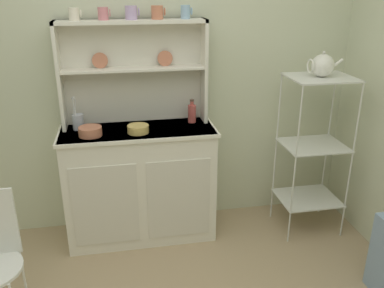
# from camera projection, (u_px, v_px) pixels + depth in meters

# --- Properties ---
(wall_back) EXTENTS (3.84, 0.05, 2.50)m
(wall_back) POSITION_uv_depth(u_px,v_px,m) (145.00, 69.00, 3.07)
(wall_back) COLOR beige
(wall_back) RESTS_ON ground
(hutch_cabinet) EXTENTS (1.12, 0.45, 0.87)m
(hutch_cabinet) POSITION_uv_depth(u_px,v_px,m) (140.00, 182.00, 3.11)
(hutch_cabinet) COLOR white
(hutch_cabinet) RESTS_ON ground
(hutch_shelf_unit) EXTENTS (1.04, 0.18, 0.74)m
(hutch_shelf_unit) POSITION_uv_depth(u_px,v_px,m) (133.00, 65.00, 2.95)
(hutch_shelf_unit) COLOR silver
(hutch_shelf_unit) RESTS_ON hutch_cabinet
(bakers_rack) EXTENTS (0.46, 0.38, 1.23)m
(bakers_rack) POSITION_uv_depth(u_px,v_px,m) (314.00, 141.00, 3.10)
(bakers_rack) COLOR silver
(bakers_rack) RESTS_ON ground
(cup_cream_0) EXTENTS (0.08, 0.07, 0.08)m
(cup_cream_0) POSITION_uv_depth(u_px,v_px,m) (74.00, 14.00, 2.71)
(cup_cream_0) COLOR silver
(cup_cream_0) RESTS_ON hutch_shelf_unit
(cup_rose_1) EXTENTS (0.08, 0.07, 0.08)m
(cup_rose_1) POSITION_uv_depth(u_px,v_px,m) (103.00, 14.00, 2.74)
(cup_rose_1) COLOR #D17A84
(cup_rose_1) RESTS_ON hutch_shelf_unit
(cup_lilac_2) EXTENTS (0.10, 0.08, 0.09)m
(cup_lilac_2) POSITION_uv_depth(u_px,v_px,m) (131.00, 13.00, 2.78)
(cup_lilac_2) COLOR #B79ECC
(cup_lilac_2) RESTS_ON hutch_shelf_unit
(cup_terracotta_3) EXTENTS (0.10, 0.08, 0.09)m
(cup_terracotta_3) POSITION_uv_depth(u_px,v_px,m) (157.00, 12.00, 2.81)
(cup_terracotta_3) COLOR #C67556
(cup_terracotta_3) RESTS_ON hutch_shelf_unit
(cup_sky_4) EXTENTS (0.08, 0.07, 0.09)m
(cup_sky_4) POSITION_uv_depth(u_px,v_px,m) (186.00, 12.00, 2.84)
(cup_sky_4) COLOR #8EB2D1
(cup_sky_4) RESTS_ON hutch_shelf_unit
(bowl_mixing_large) EXTENTS (0.16, 0.16, 0.06)m
(bowl_mixing_large) POSITION_uv_depth(u_px,v_px,m) (90.00, 131.00, 2.82)
(bowl_mixing_large) COLOR #C67556
(bowl_mixing_large) RESTS_ON hutch_cabinet
(bowl_floral_medium) EXTENTS (0.15, 0.15, 0.05)m
(bowl_floral_medium) POSITION_uv_depth(u_px,v_px,m) (138.00, 129.00, 2.88)
(bowl_floral_medium) COLOR #DBB760
(bowl_floral_medium) RESTS_ON hutch_cabinet
(jam_bottle) EXTENTS (0.06, 0.06, 0.18)m
(jam_bottle) POSITION_uv_depth(u_px,v_px,m) (192.00, 113.00, 3.08)
(jam_bottle) COLOR #B74C47
(jam_bottle) RESTS_ON hutch_cabinet
(utensil_jar) EXTENTS (0.08, 0.08, 0.25)m
(utensil_jar) POSITION_uv_depth(u_px,v_px,m) (78.00, 121.00, 2.93)
(utensil_jar) COLOR #B2B7C6
(utensil_jar) RESTS_ON hutch_cabinet
(porcelain_teapot) EXTENTS (0.25, 0.16, 0.18)m
(porcelain_teapot) POSITION_uv_depth(u_px,v_px,m) (322.00, 65.00, 2.89)
(porcelain_teapot) COLOR white
(porcelain_teapot) RESTS_ON bakers_rack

